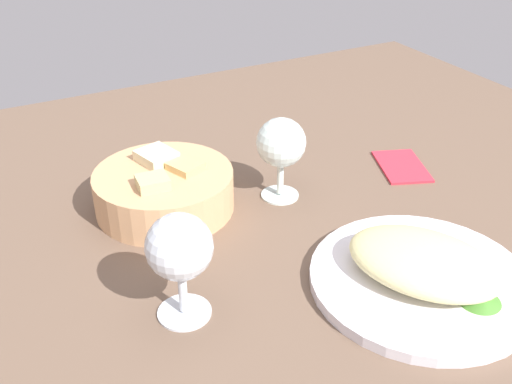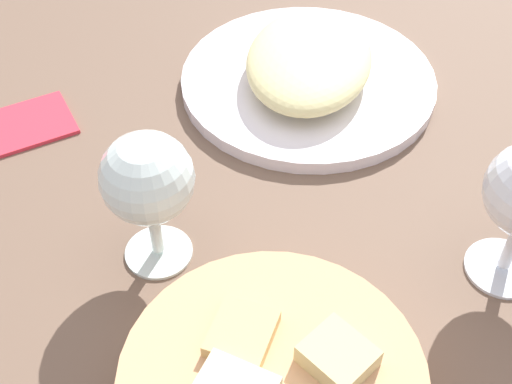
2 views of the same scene
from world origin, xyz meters
TOP-DOWN VIEW (x-y plane):
  - ground_plane at (0.00, 0.00)cm, footprint 140.00×140.00cm
  - plate at (-10.44, -8.55)cm, footprint 26.56×26.56cm
  - omelette at (-10.44, -8.55)cm, footprint 22.11×20.13cm
  - lettuce_garnish at (-17.01, -11.27)cm, footprint 4.91×4.91cm
  - bread_basket at (20.32, 12.38)cm, footprint 19.86×19.86cm
  - wine_glass_near at (15.43, -3.93)cm, footprint 7.23×7.23cm
  - wine_glass_far at (-1.90, 18.41)cm, footprint 7.36×7.36cm
  - folded_napkin at (13.98, -26.02)cm, footprint 12.79×10.51cm

SIDE VIEW (x-z plane):
  - ground_plane at x=0.00cm, z-range -2.00..0.00cm
  - folded_napkin at x=13.98cm, z-range 0.00..0.80cm
  - plate at x=-10.44cm, z-range 0.00..1.40cm
  - lettuce_garnish at x=-17.01cm, z-range 1.40..2.95cm
  - bread_basket at x=20.32cm, z-range -0.59..6.88cm
  - omelette at x=-10.44cm, z-range 1.40..5.58cm
  - wine_glass_near at x=15.43cm, z-range 2.17..14.71cm
  - wine_glass_far at x=-1.90cm, z-range 2.26..15.25cm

